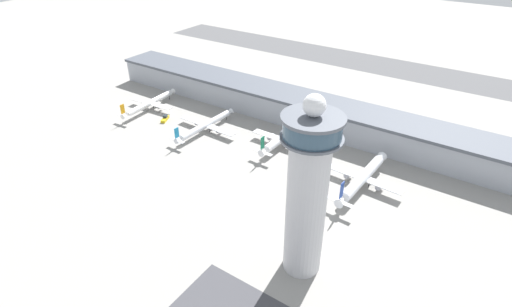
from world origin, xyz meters
TOP-DOWN VIEW (x-y plane):
  - ground_plane at (0.00, 0.00)m, footprint 1000.00×1000.00m
  - terminal_building at (0.00, 70.00)m, footprint 263.86×25.00m
  - runway_strip at (0.00, 192.73)m, footprint 395.80×44.00m
  - control_tower at (55.22, -26.67)m, footprint 18.25×18.25m
  - airplane_gate_alpha at (-82.52, 32.78)m, footprint 30.90×44.73m
  - airplane_gate_bravo at (-35.68, 30.14)m, footprint 38.06×45.16m
  - airplane_gate_charlie at (7.44, 38.67)m, footprint 33.99×35.03m
  - airplane_gate_delta at (55.38, 28.81)m, footprint 35.69×45.60m
  - service_truck_catering at (-64.34, 27.16)m, footprint 5.38×8.08m
  - service_truck_fuel at (28.10, 32.68)m, footprint 6.06×5.35m
  - service_truck_baggage at (39.63, 0.05)m, footprint 8.24×5.82m

SIDE VIEW (x-z plane):
  - ground_plane at x=0.00m, z-range 0.00..0.00m
  - runway_strip at x=0.00m, z-range 0.00..0.01m
  - service_truck_catering at x=-64.34m, z-range -0.45..2.49m
  - service_truck_fuel at x=28.10m, z-range -0.45..2.50m
  - service_truck_baggage at x=39.63m, z-range -0.46..2.55m
  - airplane_gate_bravo at x=-35.68m, z-range -1.76..9.34m
  - airplane_gate_alpha at x=-82.52m, z-range -1.53..10.02m
  - airplane_gate_charlie at x=7.44m, z-range -2.06..11.11m
  - airplane_gate_delta at x=55.38m, z-range -2.51..12.02m
  - terminal_building at x=0.00m, z-range 0.10..16.02m
  - control_tower at x=55.22m, z-range -0.11..63.69m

